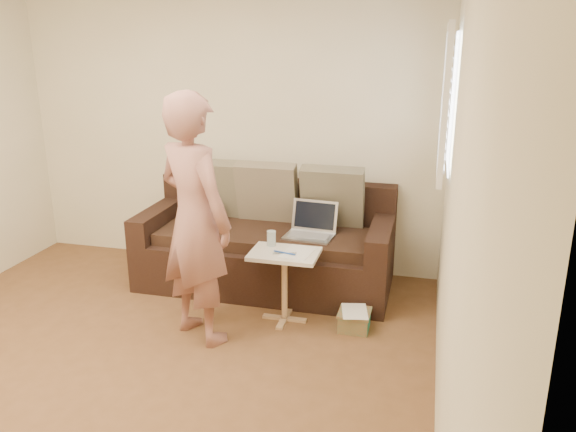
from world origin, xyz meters
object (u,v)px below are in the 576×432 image
object	(u,v)px
person	(195,220)
side_table	(285,286)
drinking_glass	(271,238)
striped_box	(354,320)
sofa	(266,239)
laptop_white	(204,228)
laptop_silver	(309,237)

from	to	relation	value
person	side_table	world-z (taller)	person
drinking_glass	striped_box	world-z (taller)	drinking_glass
striped_box	side_table	bearing A→B (deg)	178.17
person	drinking_glass	distance (m)	0.70
striped_box	sofa	bearing A→B (deg)	144.15
side_table	laptop_white	bearing A→B (deg)	148.79
side_table	laptop_silver	bearing A→B (deg)	81.28
sofa	person	xyz separation A→B (m)	(-0.22, -1.01, 0.48)
laptop_white	drinking_glass	bearing A→B (deg)	-59.05
laptop_white	drinking_glass	xyz separation A→B (m)	(0.75, -0.42, 0.11)
laptop_silver	striped_box	bearing A→B (deg)	-42.73
drinking_glass	striped_box	distance (m)	0.89
sofa	laptop_silver	world-z (taller)	sofa
sofa	laptop_silver	bearing A→B (deg)	-15.17
side_table	person	bearing A→B (deg)	-145.31
drinking_glass	laptop_white	bearing A→B (deg)	150.36
laptop_silver	drinking_glass	distance (m)	0.47
sofa	laptop_white	xyz separation A→B (m)	(-0.54, -0.09, 0.10)
sofa	laptop_white	bearing A→B (deg)	-170.45
sofa	person	distance (m)	1.14
laptop_white	laptop_silver	bearing A→B (deg)	-30.64
side_table	drinking_glass	bearing A→B (deg)	140.96
laptop_white	person	bearing A→B (deg)	-99.58
side_table	drinking_glass	xyz separation A→B (m)	(-0.13, 0.11, 0.35)
sofa	laptop_silver	distance (m)	0.44
sofa	drinking_glass	bearing A→B (deg)	-68.70
laptop_white	side_table	world-z (taller)	laptop_white
drinking_glass	laptop_silver	bearing A→B (deg)	62.23
person	drinking_glass	size ratio (longest dim) A/B	15.11
laptop_silver	side_table	distance (m)	0.57
side_table	striped_box	distance (m)	0.59
person	striped_box	distance (m)	1.43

